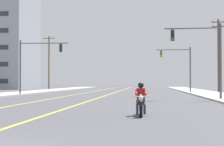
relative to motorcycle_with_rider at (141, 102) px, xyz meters
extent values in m
cube|color=yellow|center=(-4.21, 36.10, -0.58)|extent=(0.16, 100.00, 0.01)
cube|color=yellow|center=(-8.07, 36.10, -0.58)|extent=(0.16, 100.00, 0.01)
cube|color=#ADA89E|center=(7.53, 31.10, -0.52)|extent=(4.40, 110.00, 0.14)
cube|color=#ADA89E|center=(-15.76, 31.10, -0.52)|extent=(4.40, 110.00, 0.14)
cylinder|color=black|center=(0.02, -0.82, -0.27)|extent=(0.13, 0.64, 0.64)
cylinder|color=black|center=(-0.01, 0.72, -0.27)|extent=(0.13, 0.64, 0.64)
cylinder|color=silver|center=(0.02, -0.72, 0.05)|extent=(0.08, 0.33, 0.68)
sphere|color=white|center=(0.02, -0.87, 0.23)|extent=(0.20, 0.20, 0.20)
cylinder|color=silver|center=(0.01, -0.67, 0.28)|extent=(0.70, 0.06, 0.04)
ellipsoid|color=black|center=(0.00, -0.17, 0.01)|extent=(0.33, 0.57, 0.28)
cube|color=silver|center=(0.00, -0.05, -0.22)|extent=(0.25, 0.44, 0.24)
cube|color=black|center=(0.00, 0.27, -0.05)|extent=(0.29, 0.53, 0.12)
cube|color=black|center=(-0.01, 0.67, 0.03)|extent=(0.21, 0.36, 0.08)
cylinder|color=silver|center=(-0.15, 0.35, -0.29)|extent=(0.09, 0.55, 0.08)
cube|color=maroon|center=(0.00, 0.23, 0.33)|extent=(0.36, 0.25, 0.56)
sphere|color=black|center=(0.00, 0.21, 0.74)|extent=(0.26, 0.26, 0.26)
cylinder|color=navy|center=(0.14, 0.09, -0.05)|extent=(0.15, 0.44, 0.30)
cylinder|color=navy|center=(0.16, -0.09, -0.35)|extent=(0.11, 0.16, 0.35)
cylinder|color=maroon|center=(0.20, -0.03, 0.43)|extent=(0.11, 0.52, 0.27)
cylinder|color=navy|center=(-0.14, 0.09, -0.05)|extent=(0.15, 0.44, 0.30)
cylinder|color=navy|center=(-0.16, -0.09, -0.35)|extent=(0.11, 0.16, 0.35)
cylinder|color=maroon|center=(-0.20, -0.03, 0.43)|extent=(0.11, 0.52, 0.27)
cylinder|color=#47474C|center=(6.14, 14.63, 2.51)|extent=(0.18, 0.18, 6.20)
cylinder|color=#47474C|center=(3.90, 14.74, 5.26)|extent=(4.48, 0.32, 0.11)
cube|color=black|center=(2.34, 14.81, 4.71)|extent=(0.31, 0.25, 0.90)
sphere|color=black|center=(2.33, 14.65, 5.01)|extent=(0.18, 0.18, 0.18)
sphere|color=black|center=(2.33, 14.65, 4.71)|extent=(0.18, 0.18, 0.18)
sphere|color=green|center=(2.33, 14.65, 4.41)|extent=(0.18, 0.18, 0.18)
cylinder|color=#47474C|center=(-14.07, 25.21, 2.51)|extent=(0.18, 0.18, 6.20)
cylinder|color=#47474C|center=(-11.35, 25.30, 5.26)|extent=(5.45, 0.28, 0.11)
cube|color=black|center=(-9.44, 25.36, 4.71)|extent=(0.31, 0.25, 0.90)
sphere|color=black|center=(-9.45, 25.51, 5.01)|extent=(0.18, 0.18, 0.18)
sphere|color=black|center=(-9.45, 25.51, 4.71)|extent=(0.18, 0.18, 0.18)
sphere|color=green|center=(-9.45, 25.51, 4.41)|extent=(0.18, 0.18, 0.18)
cylinder|color=#47474C|center=(6.04, 35.57, 2.51)|extent=(0.18, 0.18, 6.20)
cylinder|color=#47474C|center=(3.73, 35.58, 5.26)|extent=(4.61, 0.13, 0.11)
cube|color=#B79319|center=(2.12, 35.58, 4.71)|extent=(0.30, 0.24, 0.90)
sphere|color=black|center=(2.12, 35.43, 5.01)|extent=(0.18, 0.18, 0.18)
sphere|color=black|center=(2.12, 35.43, 4.71)|extent=(0.18, 0.18, 0.18)
sphere|color=green|center=(2.12, 35.43, 4.41)|extent=(0.18, 0.18, 0.18)
cylinder|color=brown|center=(10.37, 38.83, 4.64)|extent=(0.26, 0.26, 10.44)
cube|color=brown|center=(10.37, 38.83, 9.46)|extent=(1.93, 0.12, 0.12)
cylinder|color=slate|center=(9.56, 38.83, 9.56)|extent=(0.08, 0.08, 0.12)
cylinder|color=slate|center=(11.18, 38.83, 9.56)|extent=(0.08, 0.08, 0.12)
cube|color=brown|center=(10.37, 38.83, 8.81)|extent=(1.81, 0.12, 0.12)
cylinder|color=slate|center=(9.61, 38.83, 8.91)|extent=(0.08, 0.08, 0.12)
cylinder|color=slate|center=(11.13, 38.83, 8.91)|extent=(0.08, 0.08, 0.12)
cylinder|color=brown|center=(-18.51, 54.52, 4.52)|extent=(0.26, 0.26, 10.22)
cube|color=brown|center=(-18.51, 54.52, 9.23)|extent=(2.20, 0.12, 0.12)
cylinder|color=slate|center=(-19.43, 54.52, 9.33)|extent=(0.08, 0.08, 0.12)
cylinder|color=slate|center=(-17.58, 54.52, 9.33)|extent=(0.08, 0.08, 0.12)
camera|label=1|loc=(0.30, -16.66, 0.89)|focal=61.10mm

